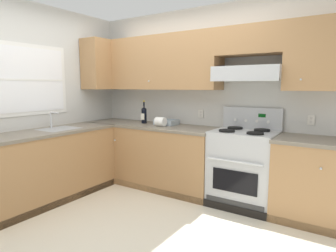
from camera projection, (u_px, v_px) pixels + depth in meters
ground_plane at (119, 225)px, 3.09m from camera, size 7.04×7.04×0.00m
wall_back at (215, 85)px, 3.94m from camera, size 4.68×0.57×2.55m
wall_left at (41, 95)px, 3.95m from camera, size 0.47×4.00×2.55m
counter_back_run at (184, 160)px, 4.01m from camera, size 3.60×0.65×0.91m
counter_left_run at (45, 166)px, 3.70m from camera, size 0.63×1.91×1.13m
stove at (243, 167)px, 3.57m from camera, size 0.76×0.62×1.20m
wine_bottle at (144, 114)px, 4.38m from camera, size 0.08×0.08×0.35m
bowl at (166, 123)px, 4.24m from camera, size 0.31×0.24×0.07m
paper_towel_roll at (161, 122)px, 4.06m from camera, size 0.14×0.13×0.13m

